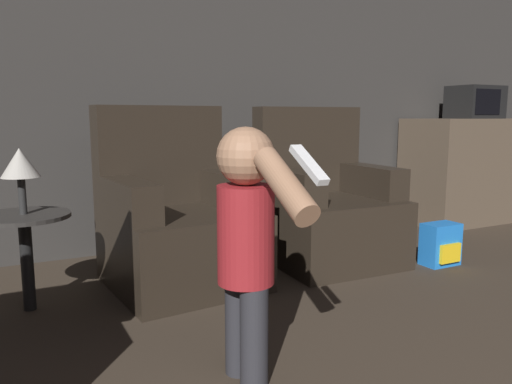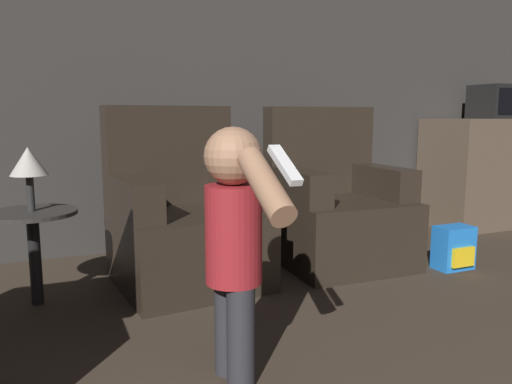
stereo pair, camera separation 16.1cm
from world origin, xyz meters
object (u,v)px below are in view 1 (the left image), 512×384
object	(u,v)px
microwave	(475,102)
armchair_right	(325,208)
person_toddler	(247,235)
armchair_left	(178,223)
lamp	(20,164)
toy_backpack	(441,245)

from	to	relation	value
microwave	armchair_right	bearing A→B (deg)	-166.60
microwave	person_toddler	bearing A→B (deg)	-152.24
person_toddler	armchair_left	bearing A→B (deg)	-10.30
microwave	lamp	bearing A→B (deg)	-172.09
armchair_left	lamp	xyz separation A→B (m)	(-0.79, -0.06, 0.38)
person_toddler	toy_backpack	size ratio (longest dim) A/B	3.38
microwave	lamp	world-z (taller)	microwave
microwave	armchair_left	bearing A→B (deg)	-171.14
armchair_right	microwave	size ratio (longest dim) A/B	2.30
toy_backpack	armchair_right	bearing A→B (deg)	143.22
armchair_left	armchair_right	size ratio (longest dim) A/B	1.00
lamp	armchair_left	bearing A→B (deg)	4.35
armchair_left	person_toddler	size ratio (longest dim) A/B	1.10
microwave	lamp	size ratio (longest dim) A/B	1.38
armchair_left	toy_backpack	xyz separation A→B (m)	(1.61, -0.44, -0.21)
armchair_right	person_toddler	distance (m)	1.64
toy_backpack	lamp	world-z (taller)	lamp
lamp	toy_backpack	bearing A→B (deg)	-9.06
armchair_left	armchair_right	bearing A→B (deg)	-5.28
toy_backpack	microwave	world-z (taller)	microwave
armchair_left	person_toddler	bearing A→B (deg)	-101.44
person_toddler	lamp	bearing A→B (deg)	27.29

